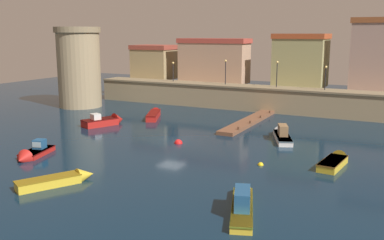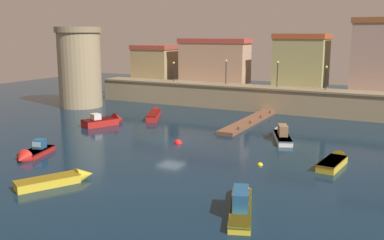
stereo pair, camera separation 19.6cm
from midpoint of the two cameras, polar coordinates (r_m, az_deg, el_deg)
ground_plane at (r=43.47m, az=-2.81°, el=-2.74°), size 114.94×114.94×0.00m
quay_wall at (r=61.84m, az=6.88°, el=2.96°), size 46.75×3.83×3.34m
old_town_backdrop at (r=64.06m, az=11.89°, el=7.84°), size 43.80×5.66×9.36m
fortress_tower at (r=65.20m, az=-14.58°, el=6.70°), size 6.53×6.53×11.38m
pier_dock at (r=52.31m, az=7.29°, el=-0.20°), size 1.89×14.80×0.70m
quay_lamp_0 at (r=66.32m, az=-2.56°, el=6.76°), size 0.32×0.32×2.95m
quay_lamp_1 at (r=62.52m, az=4.30°, el=6.77°), size 0.32×0.32×3.49m
quay_lamp_2 at (r=60.03m, az=10.92°, el=6.43°), size 0.32×0.32×3.52m
quay_lamp_3 at (r=58.60m, az=16.91°, el=5.79°), size 0.32×0.32×3.10m
moored_boat_0 at (r=45.32m, az=11.46°, el=-1.80°), size 3.83×6.84×1.94m
moored_boat_1 at (r=55.85m, az=-5.04°, el=0.79°), size 3.88×6.54×1.15m
moored_boat_2 at (r=27.30m, az=6.38°, el=-10.39°), size 3.61×7.38×1.89m
moored_boat_3 at (r=37.41m, az=18.05°, el=-5.08°), size 1.91×5.23×1.32m
moored_boat_4 at (r=40.19m, az=-20.24°, el=-4.13°), size 2.71×4.88×1.77m
moored_boat_5 at (r=32.50m, az=-17.00°, el=-7.43°), size 3.67×5.43×1.18m
moored_boat_6 at (r=51.86m, az=-11.29°, el=-0.12°), size 3.59×5.33×1.92m
mooring_buoy_0 at (r=42.45m, az=-1.91°, el=-3.07°), size 0.80×0.80×0.80m
mooring_buoy_1 at (r=36.01m, az=8.76°, el=-5.82°), size 0.47×0.47×0.47m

